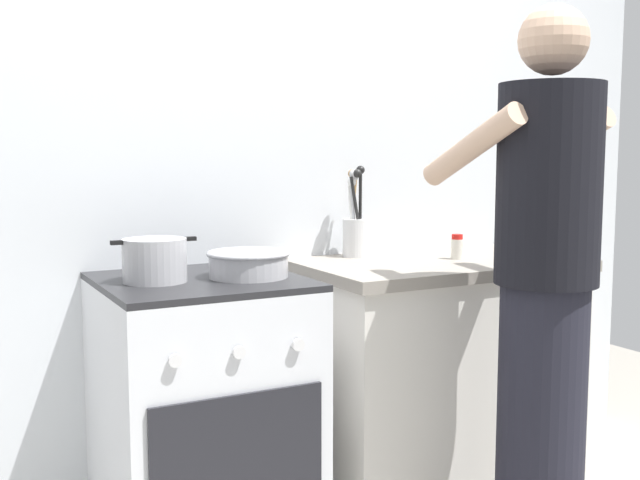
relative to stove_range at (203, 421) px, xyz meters
name	(u,v)px	position (x,y,z in m)	size (l,w,h in m)	color
back_wall	(308,162)	(0.55, 0.35, 0.80)	(3.20, 0.10, 2.50)	silver
countertop	(436,380)	(0.90, 0.00, 0.00)	(1.00, 0.60, 0.90)	silver
stove_range	(203,421)	(0.00, 0.00, 0.00)	(0.60, 0.62, 0.90)	silver
pot	(155,260)	(-0.14, 0.00, 0.52)	(0.26, 0.19, 0.13)	#B2B2B7
mixing_bowl	(248,263)	(0.14, -0.05, 0.50)	(0.26, 0.26, 0.08)	#B7B7BC
utensil_crock	(356,228)	(0.68, 0.21, 0.56)	(0.10, 0.10, 0.34)	silver
spice_bottle	(457,247)	(0.97, -0.02, 0.49)	(0.04, 0.04, 0.09)	silver
person	(544,297)	(0.86, -0.56, 0.41)	(0.41, 0.50, 1.70)	black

